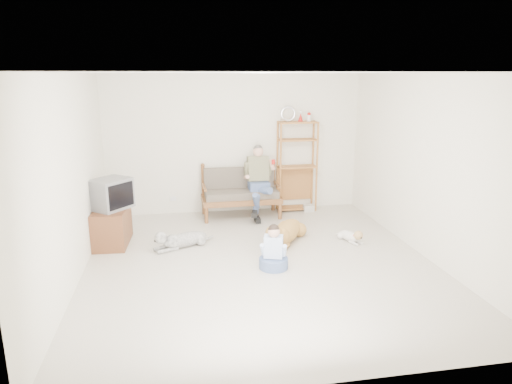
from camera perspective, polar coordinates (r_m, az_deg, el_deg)
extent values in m
plane|color=beige|center=(6.76, 0.56, -8.88)|extent=(5.50, 5.50, 0.00)
plane|color=white|center=(6.20, 0.62, 14.68)|extent=(5.50, 5.50, 0.00)
plane|color=white|center=(9.02, -2.64, 5.99)|extent=(5.00, 0.00, 5.00)
plane|color=white|center=(3.78, 8.33, -6.27)|extent=(5.00, 0.00, 5.00)
plane|color=white|center=(6.38, -22.06, 1.39)|extent=(0.00, 5.50, 5.50)
plane|color=white|center=(7.23, 20.50, 2.96)|extent=(0.00, 5.50, 5.50)
cube|color=brown|center=(8.79, -1.87, -0.89)|extent=(1.51, 0.72, 0.10)
cube|color=#65594D|center=(8.76, -1.87, -0.16)|extent=(1.39, 0.61, 0.13)
cube|color=#65594D|center=(8.94, -2.11, 1.68)|extent=(1.38, 0.13, 0.45)
cylinder|color=brown|center=(8.96, -2.17, 3.01)|extent=(1.40, 0.06, 0.05)
cylinder|color=brown|center=(8.50, -6.25, -2.93)|extent=(0.07, 0.07, 0.30)
cylinder|color=brown|center=(8.98, -6.57, 0.18)|extent=(0.07, 0.07, 0.95)
cylinder|color=brown|center=(8.69, 3.00, -2.46)|extent=(0.07, 0.07, 0.30)
cylinder|color=brown|center=(9.17, 2.19, 0.56)|extent=(0.07, 0.07, 0.95)
cube|color=#516595|center=(8.75, 0.34, 0.72)|extent=(0.38, 0.36, 0.19)
cube|color=gray|center=(8.77, 0.24, 2.97)|extent=(0.40, 0.27, 0.50)
sphere|color=#D7A086|center=(8.68, 0.27, 5.07)|extent=(0.20, 0.20, 0.20)
sphere|color=#524D49|center=(8.70, 0.25, 5.34)|extent=(0.18, 0.18, 0.18)
cylinder|color=red|center=(8.59, 2.17, 3.80)|extent=(0.07, 0.07, 0.09)
cube|color=#B47038|center=(9.01, 5.26, 8.67)|extent=(0.76, 0.31, 0.03)
torus|color=silver|center=(8.94, 4.03, 9.72)|extent=(0.31, 0.05, 0.31)
cone|color=red|center=(9.01, 5.59, 9.27)|extent=(0.10, 0.10, 0.16)
cylinder|color=#B47038|center=(8.91, 3.08, 2.93)|extent=(0.04, 0.04, 1.79)
cylinder|color=#B47038|center=(9.19, 2.68, 3.28)|extent=(0.04, 0.04, 1.79)
cylinder|color=#B47038|center=(9.10, 7.62, 3.07)|extent=(0.04, 0.04, 1.79)
cylinder|color=#B47038|center=(9.37, 7.09, 3.41)|extent=(0.04, 0.04, 1.79)
cube|color=silver|center=(9.27, 6.60, -2.00)|extent=(0.21, 0.15, 0.13)
cube|color=brown|center=(7.75, -17.54, -4.09)|extent=(0.55, 0.93, 0.60)
cube|color=brown|center=(7.58, -19.55, -4.67)|extent=(0.04, 0.40, 0.50)
cube|color=brown|center=(7.99, -19.06, -3.65)|extent=(0.04, 0.40, 0.50)
cube|color=slate|center=(7.60, -17.71, -0.21)|extent=(0.73, 0.74, 0.49)
cube|color=black|center=(7.43, -16.51, -0.44)|extent=(0.34, 0.39, 0.39)
cube|color=white|center=(9.15, -10.34, -0.84)|extent=(0.12, 0.02, 0.08)
ellipsoid|color=#B2813D|center=(7.55, 3.79, -5.01)|extent=(0.88, 1.08, 0.33)
sphere|color=#B2813D|center=(7.26, 2.97, -5.61)|extent=(0.33, 0.33, 0.33)
sphere|color=#B2813D|center=(6.98, 2.24, -5.19)|extent=(0.26, 0.26, 0.26)
ellipsoid|color=#B2813D|center=(6.89, 1.89, -5.70)|extent=(0.20, 0.22, 0.10)
cylinder|color=#B2813D|center=(8.05, 5.02, -4.52)|extent=(0.15, 0.42, 0.05)
ellipsoid|color=#B2813D|center=(7.04, 1.62, -5.03)|extent=(0.09, 0.10, 0.13)
ellipsoid|color=#B2813D|center=(6.98, 3.01, -5.22)|extent=(0.09, 0.10, 0.13)
ellipsoid|color=white|center=(7.43, -8.80, -5.90)|extent=(0.80, 0.55, 0.23)
sphere|color=white|center=(7.34, -10.42, -6.11)|extent=(0.23, 0.23, 0.23)
sphere|color=white|center=(7.23, -11.84, -5.64)|extent=(0.20, 0.20, 0.20)
ellipsoid|color=white|center=(7.21, -12.48, -5.91)|extent=(0.16, 0.14, 0.08)
cylinder|color=white|center=(7.61, -6.19, -5.85)|extent=(0.24, 0.24, 0.04)
ellipsoid|color=white|center=(7.30, -11.91, -5.46)|extent=(0.07, 0.07, 0.10)
ellipsoid|color=white|center=(7.18, -11.48, -5.78)|extent=(0.07, 0.07, 0.10)
ellipsoid|color=white|center=(7.76, 11.51, -5.39)|extent=(0.31, 0.45, 0.16)
sphere|color=white|center=(7.67, 12.12, -5.58)|extent=(0.16, 0.16, 0.16)
sphere|color=tan|center=(7.57, 12.67, -5.30)|extent=(0.15, 0.15, 0.15)
ellipsoid|color=tan|center=(7.53, 13.00, -5.55)|extent=(0.10, 0.12, 0.06)
cylinder|color=white|center=(7.92, 10.52, -5.30)|extent=(0.13, 0.14, 0.03)
cone|color=tan|center=(7.53, 12.32, -5.02)|extent=(0.04, 0.04, 0.05)
cone|color=tan|center=(7.60, 12.90, -4.88)|extent=(0.04, 0.04, 0.05)
torus|color=red|center=(7.59, 12.56, -5.33)|extent=(0.14, 0.14, 0.02)
cylinder|color=#516595|center=(6.58, 2.21, -8.85)|extent=(0.41, 0.41, 0.15)
cube|color=silver|center=(6.50, 2.19, -6.81)|extent=(0.30, 0.24, 0.32)
sphere|color=#D7A086|center=(6.40, 2.25, -5.00)|extent=(0.17, 0.17, 0.17)
sphere|color=black|center=(6.40, 2.23, -4.73)|extent=(0.16, 0.16, 0.16)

